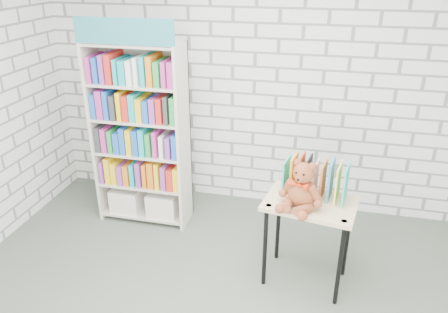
# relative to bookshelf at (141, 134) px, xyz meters

# --- Properties ---
(room_shell) EXTENTS (4.52, 4.02, 2.81)m
(room_shell) POSITION_rel_bookshelf_xyz_m (1.03, -1.36, 0.83)
(room_shell) COLOR silver
(room_shell) RESTS_ON ground
(bookshelf) EXTENTS (0.93, 0.36, 2.09)m
(bookshelf) POSITION_rel_bookshelf_xyz_m (0.00, 0.00, 0.00)
(bookshelf) COLOR beige
(bookshelf) RESTS_ON ground
(display_table) EXTENTS (0.79, 0.61, 0.78)m
(display_table) POSITION_rel_bookshelf_xyz_m (1.72, -0.64, -0.29)
(display_table) COLOR tan
(display_table) RESTS_ON ground
(table_books) EXTENTS (0.53, 0.30, 0.30)m
(table_books) POSITION_rel_bookshelf_xyz_m (1.74, -0.52, -0.03)
(table_books) COLOR #29B1A4
(table_books) RESTS_ON display_table
(teddy_bear) EXTENTS (0.36, 0.35, 0.39)m
(teddy_bear) POSITION_rel_bookshelf_xyz_m (1.64, -0.74, -0.02)
(teddy_bear) COLOR brown
(teddy_bear) RESTS_ON display_table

